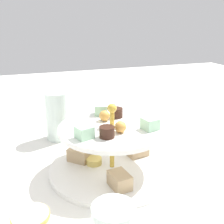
{
  "coord_description": "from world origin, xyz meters",
  "views": [
    {
      "loc": [
        0.18,
        0.52,
        0.33
      ],
      "look_at": [
        0.0,
        0.0,
        0.14
      ],
      "focal_mm": 44.75,
      "sensor_mm": 36.0,
      "label": 1
    }
  ],
  "objects": [
    {
      "name": "butter_knife_left",
      "position": [
        -0.24,
        -0.15,
        0.0
      ],
      "size": [
        0.12,
        0.14,
        0.0
      ],
      "primitive_type": "cube",
      "rotation": [
        0.0,
        0.0,
        5.4
      ],
      "color": "silver",
      "rests_on": "ground_plane"
    },
    {
      "name": "ground_plane",
      "position": [
        0.0,
        0.0,
        0.0
      ],
      "size": [
        2.4,
        2.4,
        0.0
      ],
      "primitive_type": "plane",
      "color": "silver"
    },
    {
      "name": "water_glass_tall_right",
      "position": [
        0.09,
        -0.22,
        0.07
      ],
      "size": [
        0.07,
        0.07,
        0.14
      ],
      "primitive_type": "cylinder",
      "color": "silver",
      "rests_on": "ground_plane"
    },
    {
      "name": "tiered_serving_stand",
      "position": [
        0.0,
        -0.0,
        0.05
      ],
      "size": [
        0.28,
        0.28,
        0.16
      ],
      "color": "white",
      "rests_on": "ground_plane"
    }
  ]
}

